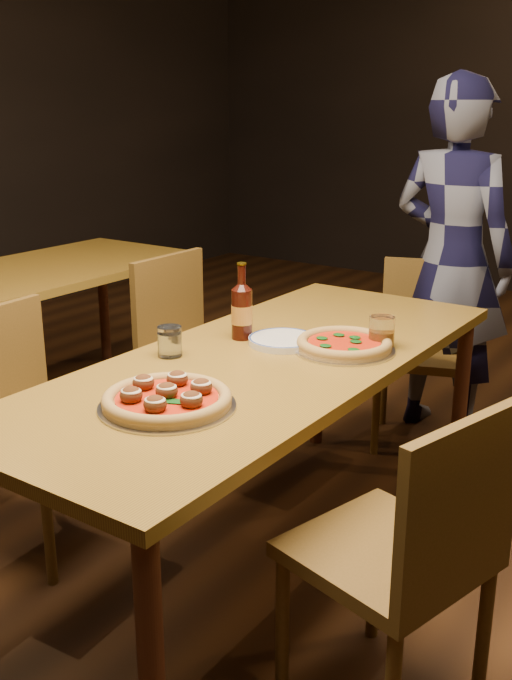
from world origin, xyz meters
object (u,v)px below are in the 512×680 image
Objects in this scene: chair_main_sw at (206,358)px; plate_stack at (283,341)px; table_left at (7,290)px; beer_bottle at (242,312)px; chair_main_e at (387,550)px; amber_glass at (382,332)px; table_main at (265,377)px; pizza_meatball at (167,398)px; chair_main_nw at (43,428)px; water_glass at (170,341)px; diner at (452,261)px; pizza_margherita at (344,344)px; chair_end at (421,354)px.

chair_main_sw is 0.78m from plate_stack.
beer_bottle is at bearing -6.71° from table_left.
amber_glass is (-0.36, 0.68, 0.34)m from chair_main_e.
table_main is at bearing -131.12° from amber_glass.
chair_main_e is at bearing -38.78° from plate_stack.
beer_bottle is at bearing -107.03° from chair_main_e.
table_main is 5.34× the size of pizza_meatball.
chair_main_e is 8.59× the size of amber_glass.
chair_main_nw is 9.15× the size of water_glass.
table_left is 1.08m from chair_main_sw.
beer_bottle is at bearing -169.32° from plate_stack.
table_left is at bearing 40.61° from diner.
table_main is at bearing -106.29° from chair_main_e.
pizza_meatball is 0.73m from pizza_margherita.
table_main is 18.64× the size of amber_glass.
diner is at bearing 78.97° from beer_bottle.
pizza_meatball is (1.72, -0.80, 0.10)m from table_left.
pizza_meatball is 1.10× the size of pizza_margherita.
chair_main_sw is 1.08× the size of chair_end.
pizza_meatball is 1.58× the size of plate_stack.
chair_main_nw is 8.43× the size of amber_glass.
water_glass is at bearing 129.92° from pizza_meatball.
beer_bottle is at bearing -157.51° from amber_glass.
chair_main_e is at bearing -16.18° from table_left.
amber_glass is at bearing 73.22° from pizza_meatball.
chair_main_nw is 0.87m from chair_main_sw.
table_left is 2.21× the size of chair_main_nw.
water_glass is 0.92× the size of amber_glass.
chair_main_nw is (-0.69, -0.36, -0.23)m from table_main.
chair_end is at bearing 27.26° from table_left.
water_glass is (0.43, 0.19, 0.35)m from chair_main_nw.
pizza_margherita is at bearing 48.93° from table_main.
water_glass is (-0.89, 0.21, 0.34)m from chair_main_e.
chair_end is 1.45m from water_glass.
water_glass is (-0.44, -0.37, 0.03)m from pizza_margherita.
chair_end is at bearing -29.75° from chair_main_nw.
diner is (0.10, 1.28, 0.07)m from plate_stack.
beer_bottle is 0.30m from water_glass.
plate_stack is at bearing 99.88° from table_main.
chair_end is at bearing -45.42° from chair_main_sw.
table_main is at bearing -112.19° from chair_end.
chair_main_nw is 2.42× the size of pizza_meatball.
pizza_margherita is at bearing -61.30° from chair_main_nw.
chair_end is 3.36× the size of beer_bottle.
water_glass is (-0.08, -0.29, -0.04)m from beer_bottle.
chair_main_e is 2.46× the size of pizza_meatball.
table_main is 0.33m from water_glass.
chair_main_nw is 1.03× the size of chair_end.
water_glass reaches higher than table_main.
table_left is at bearing 52.51° from chair_main_nw.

